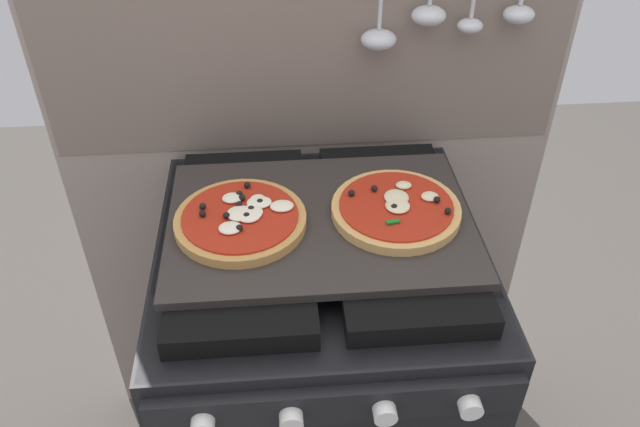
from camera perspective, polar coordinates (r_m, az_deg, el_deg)
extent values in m
cube|color=gray|center=(1.49, -1.07, 3.37)|extent=(1.10, 0.03, 1.55)
cube|color=gray|center=(1.29, -1.21, 16.73)|extent=(1.08, 0.00, 0.56)
ellipsoid|color=silver|center=(1.29, 5.26, 15.24)|extent=(0.07, 0.06, 0.04)
ellipsoid|color=silver|center=(1.29, 9.69, 17.07)|extent=(0.07, 0.06, 0.04)
ellipsoid|color=silver|center=(1.33, 13.26, 16.04)|extent=(0.05, 0.04, 0.03)
ellipsoid|color=silver|center=(1.35, 17.35, 16.63)|extent=(0.06, 0.05, 0.03)
cube|color=black|center=(1.49, 0.00, -15.23)|extent=(0.60, 0.60, 0.86)
cube|color=black|center=(1.17, 0.00, -2.77)|extent=(0.59, 0.59, 0.01)
cube|color=black|center=(1.16, -6.94, -2.15)|extent=(0.24, 0.51, 0.04)
cube|color=black|center=(1.17, 6.83, -1.42)|extent=(0.24, 0.51, 0.04)
cube|color=black|center=(1.00, 1.52, -16.77)|extent=(0.58, 0.02, 0.07)
cylinder|color=silver|center=(1.00, -10.46, -18.27)|extent=(0.04, 0.02, 0.04)
cylinder|color=silver|center=(0.99, -2.59, -18.02)|extent=(0.04, 0.02, 0.04)
cylinder|color=silver|center=(1.00, 5.83, -17.40)|extent=(0.04, 0.02, 0.04)
cylinder|color=silver|center=(1.03, 13.31, -16.55)|extent=(0.04, 0.02, 0.04)
cube|color=#2D2826|center=(1.14, 0.00, -0.71)|extent=(0.54, 0.38, 0.02)
cylinder|color=#C18947|center=(1.12, -7.12, -0.66)|extent=(0.23, 0.23, 0.02)
cylinder|color=#AD2614|center=(1.11, -7.17, -0.21)|extent=(0.20, 0.20, 0.00)
ellipsoid|color=#F4EACC|center=(1.10, -6.38, -0.25)|extent=(0.04, 0.03, 0.01)
ellipsoid|color=#F4EACC|center=(1.11, -7.32, -0.02)|extent=(0.03, 0.03, 0.01)
ellipsoid|color=#F4EACC|center=(1.15, -7.84, 1.39)|extent=(0.04, 0.03, 0.01)
ellipsoid|color=#F4EACC|center=(1.12, -3.43, 0.68)|extent=(0.04, 0.03, 0.01)
ellipsoid|color=#F4EACC|center=(1.11, -7.15, 0.01)|extent=(0.05, 0.04, 0.01)
ellipsoid|color=#F4EACC|center=(1.13, -5.47, 1.01)|extent=(0.04, 0.04, 0.01)
ellipsoid|color=#F4EACC|center=(1.08, -8.04, -1.29)|extent=(0.04, 0.03, 0.01)
ellipsoid|color=#F4EACC|center=(1.14, -5.59, 1.26)|extent=(0.03, 0.03, 0.01)
ellipsoid|color=#F4EACC|center=(1.11, -6.18, 0.10)|extent=(0.04, 0.04, 0.01)
sphere|color=black|center=(1.12, -10.47, 0.00)|extent=(0.01, 0.01, 0.01)
sphere|color=black|center=(1.13, -10.46, 0.63)|extent=(0.01, 0.01, 0.01)
sphere|color=black|center=(1.12, -6.18, 0.54)|extent=(0.01, 0.01, 0.01)
sphere|color=black|center=(1.17, -6.53, 2.56)|extent=(0.01, 0.01, 0.01)
sphere|color=black|center=(1.08, -7.23, -1.29)|extent=(0.01, 0.01, 0.01)
sphere|color=black|center=(1.15, -7.23, 1.76)|extent=(0.01, 0.01, 0.01)
sphere|color=black|center=(1.11, -8.38, -0.18)|extent=(0.01, 0.01, 0.01)
sphere|color=black|center=(1.10, -6.58, -0.20)|extent=(0.01, 0.01, 0.01)
sphere|color=black|center=(1.14, -6.99, 1.42)|extent=(0.01, 0.01, 0.01)
sphere|color=black|center=(1.13, -5.40, 1.04)|extent=(0.01, 0.01, 0.01)
sphere|color=black|center=(1.13, -7.25, 0.81)|extent=(0.01, 0.01, 0.01)
cylinder|color=tan|center=(1.14, 6.83, 0.20)|extent=(0.23, 0.23, 0.02)
cylinder|color=#AD2614|center=(1.13, 6.87, 0.64)|extent=(0.20, 0.20, 0.00)
ellipsoid|color=beige|center=(1.18, 7.49, 2.52)|extent=(0.03, 0.02, 0.01)
ellipsoid|color=beige|center=(1.15, 6.85, 1.46)|extent=(0.04, 0.05, 0.01)
ellipsoid|color=beige|center=(1.13, 6.96, 0.70)|extent=(0.04, 0.04, 0.01)
ellipsoid|color=beige|center=(1.16, 9.80, 1.52)|extent=(0.03, 0.03, 0.01)
ellipsoid|color=beige|center=(1.13, 7.15, 0.81)|extent=(0.03, 0.03, 0.01)
sphere|color=black|center=(1.16, 4.88, 2.26)|extent=(0.01, 0.01, 0.01)
sphere|color=black|center=(1.13, 11.38, 0.23)|extent=(0.01, 0.01, 0.01)
cube|color=#19721E|center=(1.09, 6.55, -0.75)|extent=(0.02, 0.01, 0.00)
sphere|color=black|center=(1.15, 10.39, 1.30)|extent=(0.01, 0.01, 0.01)
sphere|color=black|center=(1.15, 2.82, 1.85)|extent=(0.01, 0.01, 0.01)
sphere|color=black|center=(1.12, 6.65, 0.57)|extent=(0.01, 0.01, 0.01)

